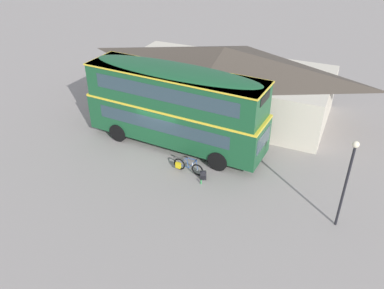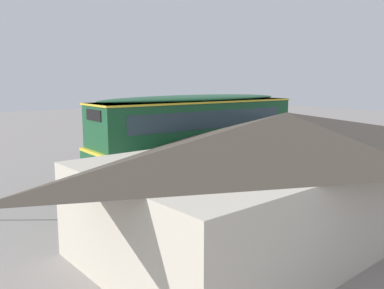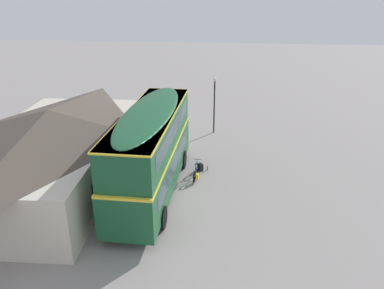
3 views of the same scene
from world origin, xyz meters
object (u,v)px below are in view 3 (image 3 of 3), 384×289
at_px(water_bottle_green_metal, 207,168).
at_px(street_lamp, 214,99).
at_px(double_decker_bus, 151,148).
at_px(touring_bicycle, 196,172).
at_px(backpack_on_ground, 201,167).

height_order(water_bottle_green_metal, street_lamp, street_lamp).
bearing_deg(double_decker_bus, water_bottle_green_metal, -43.41).
distance_m(water_bottle_green_metal, street_lamp, 7.08).
bearing_deg(street_lamp, touring_bicycle, 175.25).
relative_size(touring_bicycle, water_bottle_green_metal, 6.74).
xyz_separation_m(touring_bicycle, street_lamp, (7.70, -0.64, 2.31)).
height_order(double_decker_bus, water_bottle_green_metal, double_decker_bus).
height_order(backpack_on_ground, water_bottle_green_metal, backpack_on_ground).
bearing_deg(street_lamp, double_decker_bus, 163.46).
height_order(touring_bicycle, water_bottle_green_metal, touring_bicycle).
xyz_separation_m(backpack_on_ground, street_lamp, (6.68, -0.45, 2.42)).
height_order(double_decker_bus, touring_bicycle, double_decker_bus).
bearing_deg(touring_bicycle, backpack_on_ground, -10.51).
height_order(double_decker_bus, backpack_on_ground, double_decker_bus).
xyz_separation_m(double_decker_bus, backpack_on_ground, (2.88, -2.39, -2.38)).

